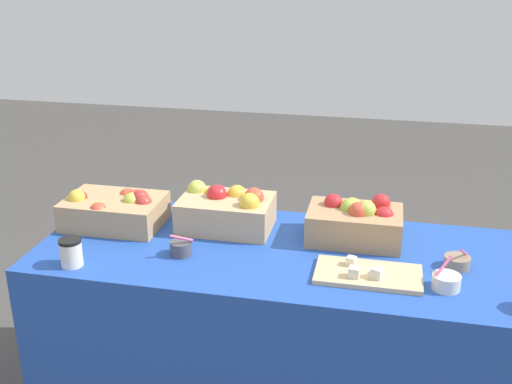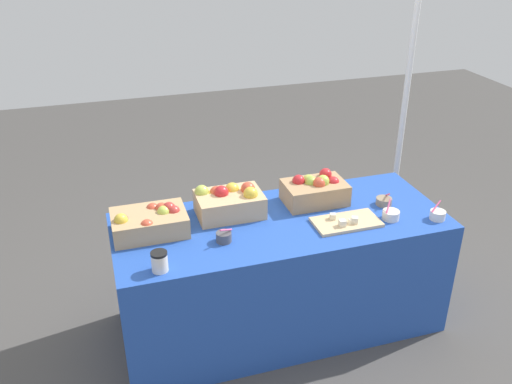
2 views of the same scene
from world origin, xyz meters
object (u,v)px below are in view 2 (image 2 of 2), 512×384
sample_bowl_near (224,237)px  sample_bowl_far (391,215)px  coffee_cup (160,261)px  sample_bowl_extra (438,215)px  apple_crate_middle (229,201)px  apple_crate_right (315,189)px  apple_crate_left (150,221)px  tent_pole (403,120)px  sample_bowl_mid (384,201)px  cutting_board_front (346,222)px

sample_bowl_near → sample_bowl_far: size_ratio=0.91×
coffee_cup → sample_bowl_near: bearing=24.6°
sample_bowl_near → coffee_cup: (-0.36, -0.17, 0.02)m
sample_bowl_extra → apple_crate_middle: bearing=159.7°
coffee_cup → apple_crate_right: bearing=24.0°
apple_crate_left → sample_bowl_near: (0.36, -0.21, -0.04)m
apple_crate_middle → tent_pole: tent_pole is taller
apple_crate_left → sample_bowl_mid: (1.38, -0.09, -0.05)m
coffee_cup → sample_bowl_mid: bearing=11.6°
apple_crate_left → tent_pole: tent_pole is taller
apple_crate_right → sample_bowl_near: 0.70m
apple_crate_middle → sample_bowl_near: bearing=-109.8°
sample_bowl_near → apple_crate_left: bearing=149.6°
apple_crate_left → apple_crate_middle: bearing=9.0°
sample_bowl_extra → sample_bowl_near: bearing=173.9°
apple_crate_left → apple_crate_right: (1.00, 0.07, 0.01)m
cutting_board_front → sample_bowl_far: (0.26, -0.03, 0.02)m
cutting_board_front → apple_crate_middle: bearing=152.9°
sample_bowl_far → coffee_cup: (-1.33, -0.12, 0.03)m
apple_crate_left → sample_bowl_extra: bearing=-12.2°
sample_bowl_extra → coffee_cup: 1.59m
apple_crate_middle → sample_bowl_near: apple_crate_middle is taller
sample_bowl_extra → apple_crate_left: bearing=167.8°
sample_bowl_mid → tent_pole: (0.55, 0.76, 0.20)m
apple_crate_middle → sample_bowl_near: size_ratio=3.83×
apple_crate_right → sample_bowl_mid: (0.38, -0.16, -0.06)m
apple_crate_right → sample_bowl_extra: 0.72m
apple_crate_right → cutting_board_front: size_ratio=0.98×
sample_bowl_near → sample_bowl_extra: (1.22, -0.13, -0.00)m
sample_bowl_far → tent_pole: tent_pole is taller
apple_crate_left → sample_bowl_far: 1.35m
sample_bowl_mid → cutting_board_front: bearing=-155.9°
apple_crate_middle → coffee_cup: apple_crate_middle is taller
cutting_board_front → sample_bowl_mid: 0.34m
sample_bowl_mid → sample_bowl_far: (-0.05, -0.17, 0.00)m
tent_pole → sample_bowl_mid: bearing=-126.0°
cutting_board_front → tent_pole: bearing=46.1°
apple_crate_left → apple_crate_right: size_ratio=1.09×
sample_bowl_mid → tent_pole: 0.95m
sample_bowl_near → tent_pole: (1.57, 0.87, 0.19)m
sample_bowl_far → sample_bowl_extra: (0.25, -0.08, -0.00)m
tent_pole → apple_crate_right: bearing=-147.5°
sample_bowl_mid → coffee_cup: bearing=-168.4°
apple_crate_right → sample_bowl_mid: apple_crate_right is taller
sample_bowl_far → coffee_cup: 1.34m
cutting_board_front → sample_bowl_extra: bearing=-11.6°
sample_bowl_near → sample_bowl_far: bearing=-3.0°
apple_crate_middle → sample_bowl_mid: 0.93m
apple_crate_left → sample_bowl_near: size_ratio=4.07×
sample_bowl_mid → sample_bowl_extra: size_ratio=0.95×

